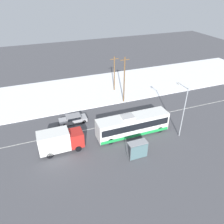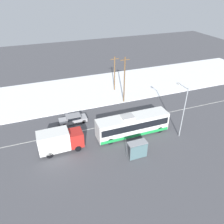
% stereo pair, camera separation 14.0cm
% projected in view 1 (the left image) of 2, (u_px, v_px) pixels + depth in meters
% --- Properties ---
extents(ground_plane, '(120.00, 120.00, 0.00)m').
position_uv_depth(ground_plane, '(131.00, 120.00, 37.33)').
color(ground_plane, '#4C4C51').
extents(snow_lot, '(80.00, 15.85, 0.12)m').
position_uv_depth(snow_lot, '(104.00, 87.00, 48.64)').
color(snow_lot, white).
rests_on(snow_lot, ground_plane).
extents(lane_marking_center, '(60.00, 0.12, 0.00)m').
position_uv_depth(lane_marking_center, '(131.00, 120.00, 37.33)').
color(lane_marking_center, silver).
rests_on(lane_marking_center, ground_plane).
extents(city_bus, '(11.22, 2.57, 3.42)m').
position_uv_depth(city_bus, '(133.00, 125.00, 33.23)').
color(city_bus, white).
rests_on(city_bus, ground_plane).
extents(box_truck, '(6.08, 2.30, 3.28)m').
position_uv_depth(box_truck, '(60.00, 140.00, 29.83)').
color(box_truck, silver).
rests_on(box_truck, ground_plane).
extents(sedan_car, '(4.57, 1.80, 1.36)m').
position_uv_depth(sedan_car, '(73.00, 119.00, 36.37)').
color(sedan_car, '#9E9EA3').
rests_on(sedan_car, ground_plane).
extents(pedestrian_at_stop, '(0.64, 0.28, 1.77)m').
position_uv_depth(pedestrian_at_stop, '(140.00, 145.00, 30.12)').
color(pedestrian_at_stop, '#23232D').
rests_on(pedestrian_at_stop, ground_plane).
extents(bus_shelter, '(2.58, 1.20, 2.40)m').
position_uv_depth(bus_shelter, '(138.00, 148.00, 28.63)').
color(bus_shelter, gray).
rests_on(bus_shelter, ground_plane).
extents(streetlamp, '(0.36, 2.53, 8.08)m').
position_uv_depth(streetlamp, '(183.00, 106.00, 31.37)').
color(streetlamp, '#9EA3A8').
rests_on(streetlamp, ground_plane).
extents(utility_pole_roadside, '(1.80, 0.24, 8.98)m').
position_uv_depth(utility_pole_roadside, '(124.00, 80.00, 40.58)').
color(utility_pole_roadside, brown).
rests_on(utility_pole_roadside, ground_plane).
extents(utility_pole_snowlot, '(1.80, 0.24, 7.46)m').
position_uv_depth(utility_pole_snowlot, '(114.00, 73.00, 45.45)').
color(utility_pole_snowlot, brown).
rests_on(utility_pole_snowlot, ground_plane).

